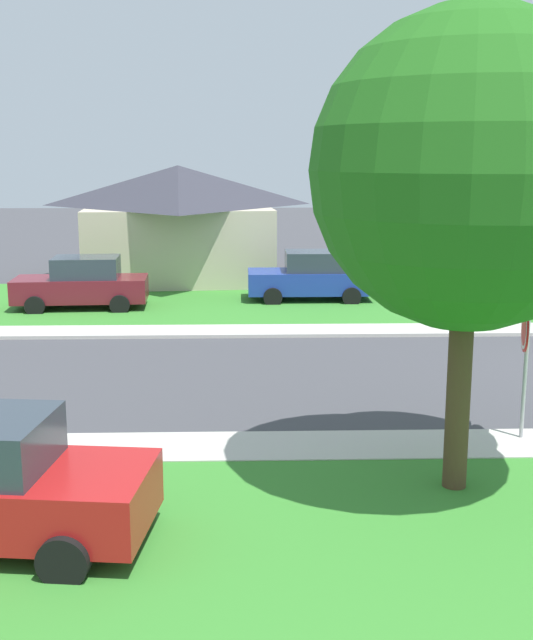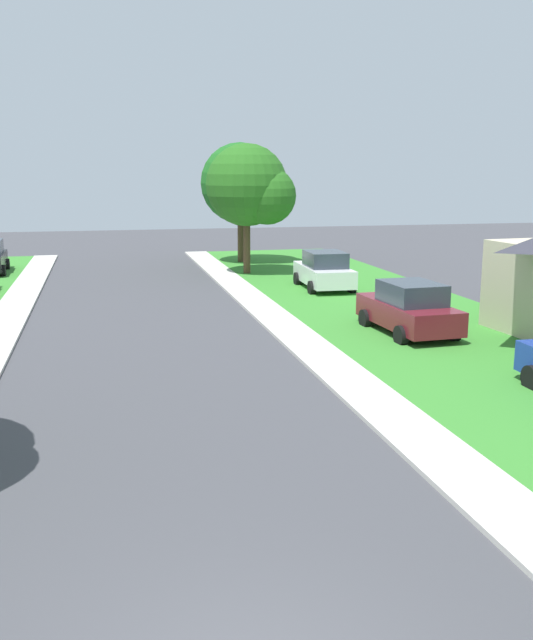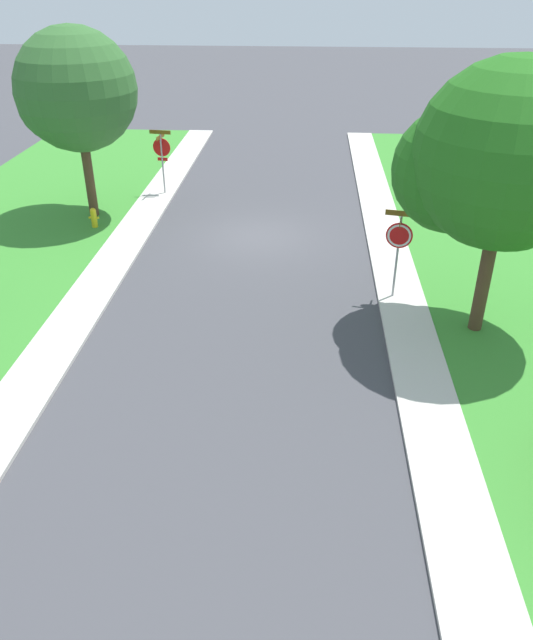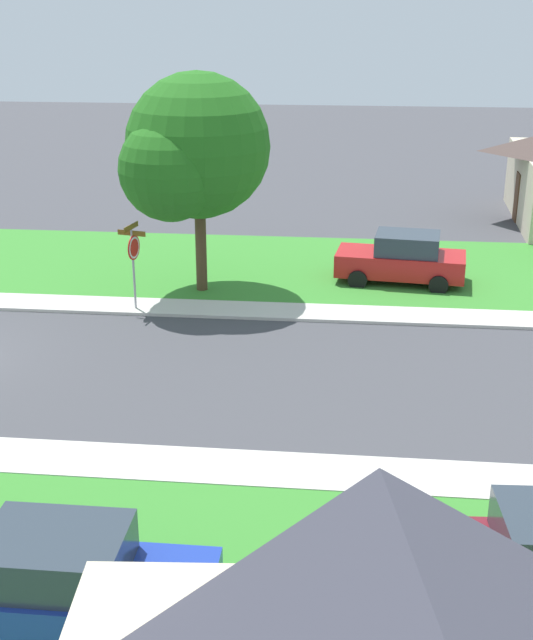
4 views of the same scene
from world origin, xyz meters
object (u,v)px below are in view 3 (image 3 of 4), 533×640
(stop_sign_far_corner, at_px, (399,241))
(tree_sidewalk_near, at_px, (494,160))
(stop_sign_near_corner, at_px, (162,152))
(fire_hydrant, at_px, (94,218))
(tree_across_right, at_px, (72,93))

(stop_sign_far_corner, distance_m, tree_sidewalk_near, 3.65)
(stop_sign_near_corner, height_order, stop_sign_far_corner, same)
(stop_sign_far_corner, relative_size, fire_hydrant, 3.34)
(tree_across_right, height_order, fire_hydrant, tree_across_right)
(fire_hydrant, bearing_deg, stop_sign_far_corner, 155.27)
(tree_across_right, xyz_separation_m, tree_sidewalk_near, (-13.14, 7.89, 0.00))
(stop_sign_near_corner, relative_size, fire_hydrant, 3.34)
(stop_sign_far_corner, height_order, tree_sidewalk_near, tree_sidewalk_near)
(stop_sign_near_corner, relative_size, tree_across_right, 0.40)
(stop_sign_far_corner, bearing_deg, tree_across_right, -29.28)
(fire_hydrant, bearing_deg, tree_sidewalk_near, 152.65)
(stop_sign_near_corner, bearing_deg, stop_sign_far_corner, 134.34)
(stop_sign_far_corner, bearing_deg, tree_sidewalk_near, 139.51)
(stop_sign_near_corner, xyz_separation_m, fire_hydrant, (1.81, 4.14, -1.44))
(tree_across_right, bearing_deg, stop_sign_near_corner, -132.65)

